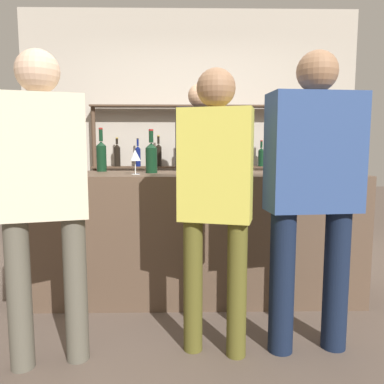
{
  "coord_description": "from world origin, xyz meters",
  "views": [
    {
      "loc": [
        -0.05,
        -2.83,
        1.15
      ],
      "look_at": [
        0.0,
        0.0,
        0.81
      ],
      "focal_mm": 35.0,
      "sensor_mm": 36.0,
      "label": 1
    }
  ],
  "objects_px": {
    "counter_bottle_2": "(101,155)",
    "cork_jar": "(328,165)",
    "customer_center": "(215,190)",
    "counter_bottle_0": "(233,156)",
    "counter_bottle_3": "(221,155)",
    "wine_glass": "(135,156)",
    "customer_left": "(43,186)",
    "customer_right": "(313,183)",
    "counter_bottle_1": "(151,157)",
    "server_behind_counter": "(200,158)"
  },
  "relations": [
    {
      "from": "wine_glass",
      "to": "customer_left",
      "type": "distance_m",
      "value": 0.91
    },
    {
      "from": "counter_bottle_3",
      "to": "server_behind_counter",
      "type": "height_order",
      "value": "server_behind_counter"
    },
    {
      "from": "counter_bottle_0",
      "to": "counter_bottle_1",
      "type": "relative_size",
      "value": 0.98
    },
    {
      "from": "counter_bottle_3",
      "to": "customer_left",
      "type": "xyz_separation_m",
      "value": [
        -0.99,
        -1.0,
        -0.13
      ]
    },
    {
      "from": "counter_bottle_0",
      "to": "customer_right",
      "type": "distance_m",
      "value": 1.02
    },
    {
      "from": "counter_bottle_1",
      "to": "counter_bottle_3",
      "type": "distance_m",
      "value": 0.53
    },
    {
      "from": "counter_bottle_0",
      "to": "counter_bottle_3",
      "type": "height_order",
      "value": "counter_bottle_3"
    },
    {
      "from": "server_behind_counter",
      "to": "customer_left",
      "type": "height_order",
      "value": "server_behind_counter"
    },
    {
      "from": "server_behind_counter",
      "to": "customer_center",
      "type": "relative_size",
      "value": 1.13
    },
    {
      "from": "counter_bottle_0",
      "to": "counter_bottle_2",
      "type": "xyz_separation_m",
      "value": [
        -1.06,
        0.08,
        0.01
      ]
    },
    {
      "from": "counter_bottle_2",
      "to": "counter_bottle_1",
      "type": "bearing_deg",
      "value": -24.01
    },
    {
      "from": "counter_bottle_3",
      "to": "wine_glass",
      "type": "xyz_separation_m",
      "value": [
        -0.64,
        -0.17,
        0.0
      ]
    },
    {
      "from": "counter_bottle_3",
      "to": "counter_bottle_2",
      "type": "bearing_deg",
      "value": 170.45
    },
    {
      "from": "customer_left",
      "to": "customer_center",
      "type": "distance_m",
      "value": 0.89
    },
    {
      "from": "counter_bottle_2",
      "to": "wine_glass",
      "type": "xyz_separation_m",
      "value": [
        0.32,
        -0.33,
        0.0
      ]
    },
    {
      "from": "counter_bottle_0",
      "to": "wine_glass",
      "type": "xyz_separation_m",
      "value": [
        -0.74,
        -0.25,
        0.01
      ]
    },
    {
      "from": "customer_right",
      "to": "customer_center",
      "type": "xyz_separation_m",
      "value": [
        -0.53,
        -0.03,
        -0.03
      ]
    },
    {
      "from": "customer_center",
      "to": "counter_bottle_0",
      "type": "bearing_deg",
      "value": 2.9
    },
    {
      "from": "counter_bottle_2",
      "to": "customer_left",
      "type": "distance_m",
      "value": 1.17
    },
    {
      "from": "counter_bottle_0",
      "to": "customer_center",
      "type": "relative_size",
      "value": 0.21
    },
    {
      "from": "counter_bottle_2",
      "to": "customer_left",
      "type": "bearing_deg",
      "value": -92.01
    },
    {
      "from": "counter_bottle_1",
      "to": "cork_jar",
      "type": "bearing_deg",
      "value": -5.0
    },
    {
      "from": "customer_right",
      "to": "customer_center",
      "type": "distance_m",
      "value": 0.54
    },
    {
      "from": "customer_right",
      "to": "customer_left",
      "type": "distance_m",
      "value": 1.42
    },
    {
      "from": "customer_left",
      "to": "counter_bottle_1",
      "type": "bearing_deg",
      "value": -41.37
    },
    {
      "from": "counter_bottle_1",
      "to": "customer_left",
      "type": "distance_m",
      "value": 1.08
    },
    {
      "from": "wine_glass",
      "to": "cork_jar",
      "type": "xyz_separation_m",
      "value": [
        1.42,
        0.03,
        -0.07
      ]
    },
    {
      "from": "server_behind_counter",
      "to": "cork_jar",
      "type": "bearing_deg",
      "value": 35.35
    },
    {
      "from": "server_behind_counter",
      "to": "wine_glass",
      "type": "bearing_deg",
      "value": -34.57
    },
    {
      "from": "wine_glass",
      "to": "customer_center",
      "type": "bearing_deg",
      "value": -54.6
    },
    {
      "from": "customer_right",
      "to": "cork_jar",
      "type": "bearing_deg",
      "value": -31.66
    },
    {
      "from": "counter_bottle_0",
      "to": "cork_jar",
      "type": "distance_m",
      "value": 0.72
    },
    {
      "from": "counter_bottle_0",
      "to": "server_behind_counter",
      "type": "height_order",
      "value": "server_behind_counter"
    },
    {
      "from": "counter_bottle_0",
      "to": "customer_left",
      "type": "bearing_deg",
      "value": -135.46
    },
    {
      "from": "wine_glass",
      "to": "customer_right",
      "type": "height_order",
      "value": "customer_right"
    },
    {
      "from": "counter_bottle_1",
      "to": "customer_right",
      "type": "bearing_deg",
      "value": -41.91
    },
    {
      "from": "counter_bottle_0",
      "to": "customer_center",
      "type": "height_order",
      "value": "customer_center"
    },
    {
      "from": "server_behind_counter",
      "to": "customer_left",
      "type": "relative_size",
      "value": 1.09
    },
    {
      "from": "customer_right",
      "to": "server_behind_counter",
      "type": "relative_size",
      "value": 0.94
    },
    {
      "from": "counter_bottle_0",
      "to": "server_behind_counter",
      "type": "distance_m",
      "value": 0.79
    },
    {
      "from": "counter_bottle_2",
      "to": "wine_glass",
      "type": "relative_size",
      "value": 1.96
    },
    {
      "from": "counter_bottle_1",
      "to": "counter_bottle_2",
      "type": "bearing_deg",
      "value": 155.99
    },
    {
      "from": "counter_bottle_3",
      "to": "wine_glass",
      "type": "relative_size",
      "value": 1.91
    },
    {
      "from": "customer_right",
      "to": "customer_center",
      "type": "relative_size",
      "value": 1.06
    },
    {
      "from": "counter_bottle_3",
      "to": "cork_jar",
      "type": "height_order",
      "value": "counter_bottle_3"
    },
    {
      "from": "counter_bottle_3",
      "to": "server_behind_counter",
      "type": "xyz_separation_m",
      "value": [
        -0.13,
        0.83,
        -0.05
      ]
    },
    {
      "from": "counter_bottle_3",
      "to": "server_behind_counter",
      "type": "distance_m",
      "value": 0.84
    },
    {
      "from": "counter_bottle_0",
      "to": "counter_bottle_1",
      "type": "height_order",
      "value": "counter_bottle_1"
    },
    {
      "from": "cork_jar",
      "to": "customer_left",
      "type": "relative_size",
      "value": 0.08
    },
    {
      "from": "counter_bottle_2",
      "to": "cork_jar",
      "type": "distance_m",
      "value": 1.76
    }
  ]
}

